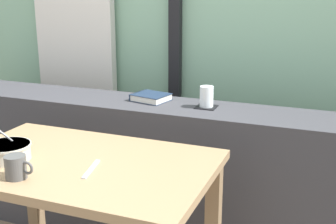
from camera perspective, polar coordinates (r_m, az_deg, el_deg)
curtain_left_panel at (r=2.99m, az=-12.05°, el=13.34°), size 0.56×0.06×2.50m
dark_console_ledge at (r=2.42m, az=-1.03°, el=-7.92°), size 2.80×0.35×0.78m
breakfast_table at (r=1.83m, az=-10.94°, el=-9.66°), size 1.04×0.66×0.71m
coaster_square at (r=2.23m, az=4.94°, el=0.65°), size 0.10×0.10×0.00m
juice_glass at (r=2.21m, az=4.97°, el=1.90°), size 0.07×0.07×0.10m
closed_book at (r=2.35m, az=-2.24°, el=1.91°), size 0.21×0.19×0.04m
soup_bowl at (r=1.86m, az=-19.88°, el=-4.81°), size 0.18×0.18×0.14m
fork_utensil at (r=1.69m, az=-9.84°, el=-7.23°), size 0.05×0.17×0.01m
ceramic_mug at (r=1.67m, az=-18.91°, el=-6.70°), size 0.11×0.08×0.08m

